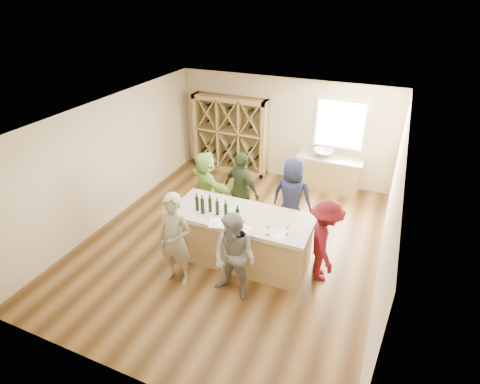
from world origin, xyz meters
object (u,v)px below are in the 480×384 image
at_px(sink, 323,153).
at_px(wine_bottle_b, 202,206).
at_px(person_far_right, 292,197).
at_px(wine_bottle_c, 210,205).
at_px(wine_rack, 230,135).
at_px(person_near_left, 175,240).
at_px(wine_bottle_a, 197,204).
at_px(person_far_mid, 242,190).
at_px(person_server, 324,241).
at_px(wine_bottle_f, 237,216).
at_px(person_far_left, 206,184).
at_px(wine_bottle_e, 226,211).
at_px(wine_bottle_d, 217,208).
at_px(person_near_right, 234,257).
at_px(tasting_counter_base, 241,239).

height_order(sink, wine_bottle_b, wine_bottle_b).
bearing_deg(person_far_right, wine_bottle_c, 53.45).
bearing_deg(wine_rack, person_near_left, -77.46).
bearing_deg(wine_bottle_b, wine_bottle_c, 45.65).
relative_size(wine_rack, wine_bottle_b, 7.13).
xyz_separation_m(wine_bottle_a, person_near_left, (-0.02, -0.81, -0.31)).
xyz_separation_m(wine_rack, wine_bottle_c, (1.32, -3.88, 0.12)).
relative_size(wine_rack, person_far_mid, 1.23).
bearing_deg(wine_bottle_b, person_server, 9.34).
xyz_separation_m(sink, wine_bottle_f, (-0.73, -3.98, 0.22)).
bearing_deg(wine_rack, person_far_left, -78.63).
bearing_deg(wine_bottle_e, person_far_left, 128.97).
xyz_separation_m(wine_rack, person_server, (3.50, -3.61, -0.27)).
height_order(wine_bottle_b, person_far_right, person_far_right).
xyz_separation_m(wine_bottle_b, wine_bottle_e, (0.47, 0.04, -0.01)).
bearing_deg(wine_bottle_d, person_near_right, -48.39).
height_order(person_far_mid, person_far_left, person_far_mid).
relative_size(wine_bottle_a, person_far_left, 0.18).
bearing_deg(person_far_right, tasting_counter_base, 68.12).
height_order(person_server, wine_bottle_f, person_server).
xyz_separation_m(person_server, person_far_mid, (-2.07, 1.06, 0.07)).
bearing_deg(wine_bottle_b, person_near_right, -36.25).
bearing_deg(wine_bottle_c, tasting_counter_base, 12.26).
distance_m(person_near_left, person_server, 2.69).
xyz_separation_m(wine_bottle_e, person_far_mid, (-0.26, 1.39, -0.33)).
distance_m(wine_bottle_b, wine_bottle_c, 0.15).
distance_m(wine_bottle_e, person_near_left, 1.06).
height_order(wine_bottle_c, person_server, person_server).
bearing_deg(person_far_left, person_near_right, 157.83).
bearing_deg(wine_rack, wine_bottle_b, -73.01).
xyz_separation_m(sink, wine_bottle_c, (-1.38, -3.81, 0.21)).
bearing_deg(wine_rack, person_server, -45.94).
distance_m(person_server, person_far_left, 3.21).
bearing_deg(person_far_mid, wine_bottle_d, 117.95).
height_order(sink, wine_bottle_a, wine_bottle_a).
relative_size(tasting_counter_base, person_near_right, 1.54).
distance_m(wine_bottle_b, person_server, 2.34).
distance_m(person_near_left, wine_bottle_f, 1.19).
bearing_deg(sink, wine_rack, 178.51).
bearing_deg(wine_rack, wine_bottle_e, -66.88).
height_order(wine_bottle_d, wine_bottle_e, wine_bottle_d).
bearing_deg(tasting_counter_base, person_near_right, -74.18).
distance_m(person_near_right, wine_bottle_f, 0.78).
height_order(sink, person_far_mid, person_far_mid).
relative_size(wine_bottle_e, person_far_mid, 0.16).
distance_m(person_near_right, person_server, 1.70).
xyz_separation_m(person_far_mid, person_far_left, (-0.93, 0.08, -0.09)).
height_order(wine_bottle_b, wine_bottle_e, wine_bottle_b).
xyz_separation_m(tasting_counter_base, wine_bottle_a, (-0.84, -0.18, 0.72)).
xyz_separation_m(wine_bottle_d, person_far_right, (1.04, 1.49, -0.32)).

